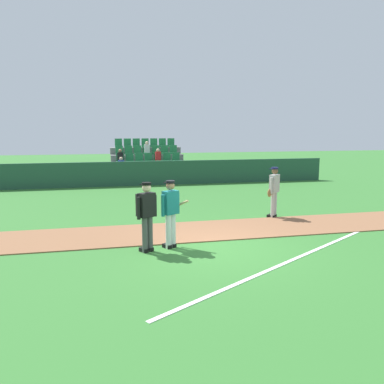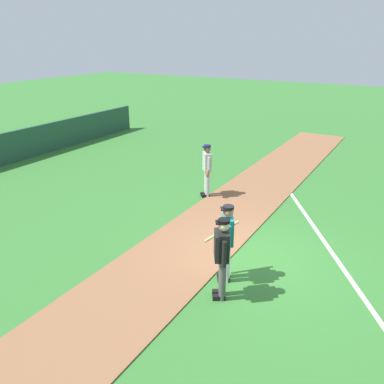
{
  "view_description": "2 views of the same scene",
  "coord_description": "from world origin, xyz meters",
  "views": [
    {
      "loc": [
        -2.73,
        -9.54,
        3.06
      ],
      "look_at": [
        -0.12,
        1.81,
        1.19
      ],
      "focal_mm": 37.02,
      "sensor_mm": 36.0,
      "label": 1
    },
    {
      "loc": [
        -7.8,
        -2.86,
        4.98
      ],
      "look_at": [
        0.42,
        1.95,
        1.23
      ],
      "focal_mm": 36.92,
      "sensor_mm": 36.0,
      "label": 2
    }
  ],
  "objects": [
    {
      "name": "dugout_fence",
      "position": [
        0.0,
        11.84,
        0.66
      ],
      "size": [
        20.0,
        0.16,
        1.32
      ],
      "primitive_type": "cube",
      "color": "#234C38",
      "rests_on": "ground"
    },
    {
      "name": "runner_grey_jersey",
      "position": [
        3.02,
        2.91,
        0.96
      ],
      "size": [
        0.58,
        0.49,
        1.76
      ],
      "color": "#B2B2B2",
      "rests_on": "ground"
    },
    {
      "name": "ground_plane",
      "position": [
        0.0,
        0.0,
        0.0
      ],
      "size": [
        80.0,
        80.0,
        0.0
      ],
      "primitive_type": "plane",
      "color": "#33702D"
    },
    {
      "name": "umpire_home_plate",
      "position": [
        -1.68,
        0.04,
        1.0
      ],
      "size": [
        0.54,
        0.45,
        1.76
      ],
      "color": "#4C4C4C",
      "rests_on": "ground"
    },
    {
      "name": "batter_teal_jersey",
      "position": [
        -1.04,
        0.24,
        0.97
      ],
      "size": [
        0.74,
        0.7,
        1.76
      ],
      "color": "white",
      "rests_on": "ground"
    },
    {
      "name": "foul_line_chalk",
      "position": [
        3.0,
        -0.5,
        0.01
      ],
      "size": [
        10.26,
        6.39,
        0.01
      ],
      "primitive_type": "cube",
      "rotation": [
        0.0,
        0.0,
        0.55
      ],
      "color": "white",
      "rests_on": "ground"
    },
    {
      "name": "infield_dirt_path",
      "position": [
        0.0,
        1.69,
        0.01
      ],
      "size": [
        28.0,
        2.34,
        0.03
      ],
      "primitive_type": "cube",
      "color": "brown",
      "rests_on": "ground"
    },
    {
      "name": "stadium_bleachers",
      "position": [
        -0.01,
        14.13,
        0.73
      ],
      "size": [
        4.45,
        3.8,
        2.45
      ],
      "color": "slate",
      "rests_on": "ground"
    }
  ]
}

